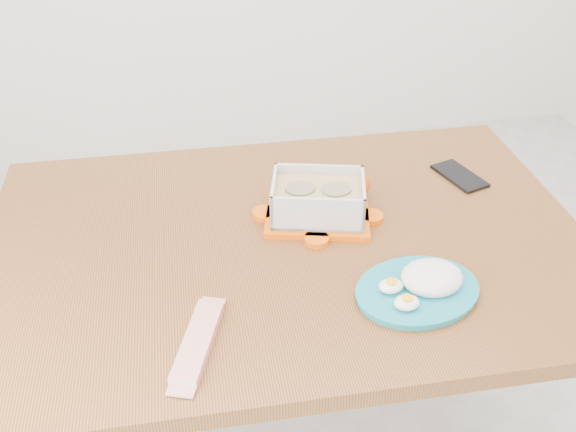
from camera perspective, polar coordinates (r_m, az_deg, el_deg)
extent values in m
plane|color=#B7B7B2|center=(2.02, 5.73, -17.73)|extent=(3.50, 3.50, 0.00)
cube|color=brown|center=(1.43, 0.00, -2.62)|extent=(1.37, 0.94, 0.04)
cylinder|color=brown|center=(2.00, -19.48, -6.16)|extent=(0.06, 0.06, 0.71)
cylinder|color=brown|center=(2.11, 14.61, -2.62)|extent=(0.06, 0.06, 0.71)
cube|color=#FF5D07|center=(1.48, 2.63, 0.06)|extent=(0.27, 0.23, 0.01)
cube|color=silver|center=(1.45, 2.68, 1.68)|extent=(0.24, 0.20, 0.09)
cube|color=tan|center=(1.46, 2.67, 1.41)|extent=(0.22, 0.18, 0.06)
cylinder|color=#887459|center=(1.45, 1.10, 2.13)|extent=(0.08, 0.08, 0.03)
cylinder|color=#887459|center=(1.45, 4.29, 2.03)|extent=(0.08, 0.08, 0.03)
sphere|color=#FF3405|center=(1.54, 5.91, 2.80)|extent=(0.08, 0.08, 0.08)
cylinder|color=teal|center=(1.30, 11.40, -6.61)|extent=(0.29, 0.29, 0.02)
ellipsoid|color=silver|center=(1.29, 12.73, -4.97)|extent=(0.14, 0.12, 0.05)
ellipsoid|color=white|center=(1.27, 9.13, -6.17)|extent=(0.06, 0.05, 0.02)
ellipsoid|color=white|center=(1.24, 10.51, -7.59)|extent=(0.06, 0.05, 0.02)
cube|color=red|center=(1.18, -8.01, -10.99)|extent=(0.12, 0.20, 0.02)
cube|color=black|center=(1.69, 15.01, 3.46)|extent=(0.11, 0.16, 0.01)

